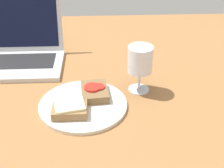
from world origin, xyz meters
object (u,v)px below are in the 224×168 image
at_px(plate, 83,105).
at_px(laptop, 18,49).
at_px(wine_glass, 140,62).
at_px(sandwich_with_tomato, 95,91).
at_px(sandwich_with_cheese, 70,108).

relative_size(plate, laptop, 0.82).
bearing_deg(wine_glass, sandwich_with_tomato, -164.24).
distance_m(plate, laptop, 0.38).
bearing_deg(laptop, sandwich_with_tomato, -42.24).
xyz_separation_m(sandwich_with_cheese, laptop, (-0.21, 0.33, 0.02)).
height_order(sandwich_with_tomato, wine_glass, wine_glass).
relative_size(plate, wine_glass, 1.72).
bearing_deg(plate, laptop, 129.50).
bearing_deg(wine_glass, laptop, 153.06).
bearing_deg(laptop, wine_glass, -26.94).
height_order(sandwich_with_tomato, laptop, laptop).
bearing_deg(laptop, sandwich_with_cheese, -58.32).
bearing_deg(sandwich_with_tomato, wine_glass, 15.76).
bearing_deg(sandwich_with_tomato, laptop, 137.76).
xyz_separation_m(sandwich_with_tomato, wine_glass, (0.14, 0.04, 0.08)).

